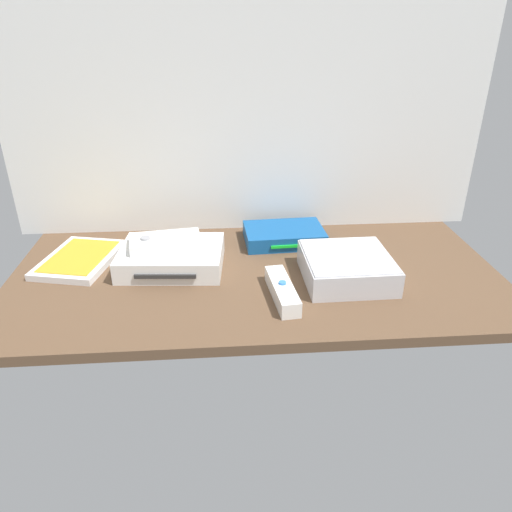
% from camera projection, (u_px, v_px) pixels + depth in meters
% --- Properties ---
extents(ground_plane, '(1.00, 0.48, 0.02)m').
position_uv_depth(ground_plane, '(256.00, 278.00, 0.99)').
color(ground_plane, brown).
rests_on(ground_plane, ground).
extents(back_wall, '(1.10, 0.01, 0.64)m').
position_uv_depth(back_wall, '(248.00, 93.00, 1.06)').
color(back_wall, white).
rests_on(back_wall, ground).
extents(game_console, '(0.22, 0.18, 0.04)m').
position_uv_depth(game_console, '(172.00, 257.00, 1.00)').
color(game_console, white).
rests_on(game_console, ground_plane).
extents(mini_computer, '(0.17, 0.17, 0.05)m').
position_uv_depth(mini_computer, '(347.00, 267.00, 0.95)').
color(mini_computer, silver).
rests_on(mini_computer, ground_plane).
extents(game_case, '(0.18, 0.22, 0.02)m').
position_uv_depth(game_case, '(80.00, 259.00, 1.02)').
color(game_case, white).
rests_on(game_case, ground_plane).
extents(network_router, '(0.19, 0.13, 0.03)m').
position_uv_depth(network_router, '(284.00, 235.00, 1.11)').
color(network_router, '#145193').
rests_on(network_router, ground_plane).
extents(remote_wand, '(0.05, 0.15, 0.03)m').
position_uv_depth(remote_wand, '(282.00, 291.00, 0.89)').
color(remote_wand, white).
rests_on(remote_wand, ground_plane).
extents(remote_classic_pad, '(0.15, 0.10, 0.02)m').
position_uv_depth(remote_classic_pad, '(165.00, 242.00, 0.99)').
color(remote_classic_pad, white).
rests_on(remote_classic_pad, game_console).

